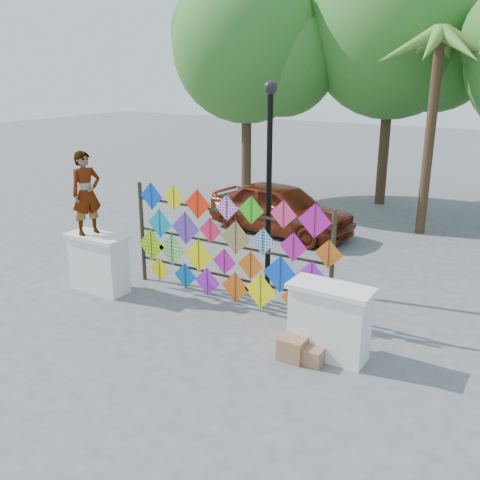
% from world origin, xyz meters
% --- Properties ---
extents(ground, '(80.00, 80.00, 0.00)m').
position_xyz_m(ground, '(0.00, 0.00, 0.00)').
color(ground, gray).
rests_on(ground, ground).
extents(parapet_left, '(1.40, 0.65, 1.28)m').
position_xyz_m(parapet_left, '(-2.70, -0.20, 0.65)').
color(parapet_left, white).
rests_on(parapet_left, ground).
extents(parapet_right, '(1.40, 0.65, 1.28)m').
position_xyz_m(parapet_right, '(2.70, -0.20, 0.65)').
color(parapet_right, white).
rests_on(parapet_right, ground).
extents(kite_rack, '(4.94, 0.24, 2.39)m').
position_xyz_m(kite_rack, '(0.07, 0.73, 1.20)').
color(kite_rack, '#2D2619').
rests_on(kite_rack, ground).
extents(tree_west, '(5.85, 5.20, 8.01)m').
position_xyz_m(tree_west, '(-4.40, 9.03, 5.38)').
color(tree_west, '#4E3321').
rests_on(tree_west, ground).
extents(tree_mid, '(6.30, 5.60, 8.61)m').
position_xyz_m(tree_mid, '(0.11, 11.03, 5.77)').
color(tree_mid, '#4E3321').
rests_on(tree_mid, ground).
extents(palm_tree, '(3.62, 3.62, 5.83)m').
position_xyz_m(palm_tree, '(2.20, 8.00, 4.95)').
color(palm_tree, '#4E3321').
rests_on(palm_tree, ground).
extents(vendor_woman, '(0.61, 0.75, 1.79)m').
position_xyz_m(vendor_woman, '(-2.90, -0.20, 2.17)').
color(vendor_woman, '#99999E').
rests_on(vendor_woman, parapet_left).
extents(sedan, '(4.64, 2.31, 1.52)m').
position_xyz_m(sedan, '(-1.35, 5.76, 0.76)').
color(sedan, '#602010').
rests_on(sedan, ground).
extents(lamppost, '(0.28, 0.28, 4.46)m').
position_xyz_m(lamppost, '(0.30, 2.00, 2.69)').
color(lamppost, black).
rests_on(lamppost, ground).
extents(cardboard_box_near, '(0.44, 0.39, 0.39)m').
position_xyz_m(cardboard_box_near, '(2.24, -0.62, 0.20)').
color(cardboard_box_near, '#9A6D4A').
rests_on(cardboard_box_near, ground).
extents(cardboard_box_far, '(0.34, 0.31, 0.29)m').
position_xyz_m(cardboard_box_far, '(2.60, -0.60, 0.14)').
color(cardboard_box_far, '#9A6D4A').
rests_on(cardboard_box_far, ground).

